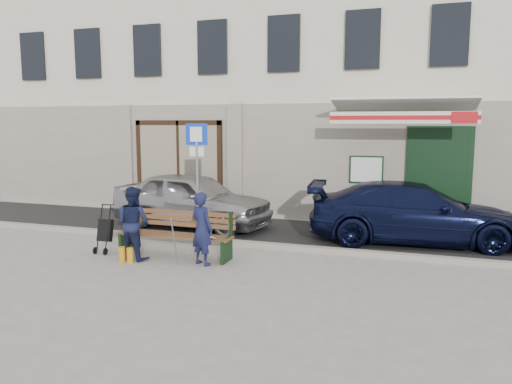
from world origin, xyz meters
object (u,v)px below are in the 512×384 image
at_px(car_silver, 192,199).
at_px(woman, 133,223).
at_px(stroller, 105,231).
at_px(man, 202,229).
at_px(car_navy, 414,213).
at_px(parking_sign, 197,162).
at_px(bench, 173,234).

height_order(car_silver, woman, woman).
relative_size(woman, stroller, 1.46).
bearing_deg(man, woman, 24.28).
relative_size(car_silver, car_navy, 0.90).
xyz_separation_m(car_navy, stroller, (-6.09, -2.91, -0.24)).
bearing_deg(car_navy, parking_sign, 96.82).
bearing_deg(bench, stroller, -174.96).
bearing_deg(stroller, woman, -22.04).
xyz_separation_m(woman, stroller, (-0.85, 0.26, -0.29)).
relative_size(car_navy, bench, 1.95).
bearing_deg(car_navy, bench, 114.95).
relative_size(car_navy, parking_sign, 1.76).
relative_size(bench, stroller, 2.41).
height_order(car_silver, bench, car_silver).
bearing_deg(parking_sign, bench, -96.38).
xyz_separation_m(car_navy, parking_sign, (-4.80, -1.11, 1.11)).
bearing_deg(woman, car_navy, -136.57).
bearing_deg(stroller, parking_sign, 49.35).
distance_m(man, stroller, 2.32).
distance_m(car_silver, bench, 2.92).
relative_size(car_silver, man, 3.01).
bearing_deg(bench, man, -23.10).
distance_m(bench, woman, 0.81).
xyz_separation_m(car_silver, man, (1.70, -3.11, -0.02)).
height_order(man, woman, woman).
height_order(parking_sign, woman, parking_sign).
relative_size(parking_sign, man, 1.91).
distance_m(man, woman, 1.45).
bearing_deg(woman, parking_sign, -89.66).
bearing_deg(man, car_silver, -39.17).
distance_m(car_navy, bench, 5.36).
relative_size(car_silver, woman, 2.90).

